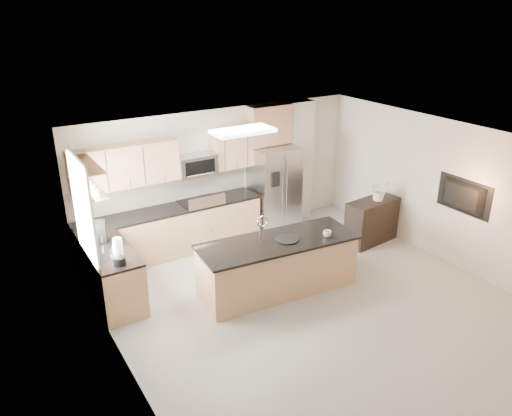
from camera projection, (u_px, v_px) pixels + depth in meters
floor at (317, 307)px, 7.91m from camera, size 6.50×6.50×0.00m
ceiling at (325, 148)px, 6.92m from camera, size 6.00×6.50×0.02m
wall_back at (220, 174)px, 9.98m from camera, size 6.00×0.02×2.60m
wall_left at (123, 288)px, 5.97m from camera, size 0.02×6.50×2.60m
wall_right at (454, 195)px, 8.86m from camera, size 0.02×6.50×2.60m
back_counter at (171, 230)px, 9.45m from camera, size 3.55×0.66×1.44m
left_counter at (112, 276)px, 7.90m from camera, size 0.66×1.50×0.92m
range at (201, 223)px, 9.74m from camera, size 0.76×0.64×1.14m
upper_cabinets at (159, 160)px, 9.02m from camera, size 3.50×0.33×0.75m
microwave at (196, 165)px, 9.40m from camera, size 0.76×0.40×0.40m
refrigerator at (274, 189)px, 10.35m from camera, size 0.92×0.78×1.78m
partition_column at (298, 161)px, 10.74m from camera, size 0.60×0.30×2.60m
window at (83, 210)px, 7.31m from camera, size 0.04×1.15×1.65m
shelf_lower at (87, 188)px, 7.33m from camera, size 0.30×1.20×0.04m
shelf_upper at (84, 163)px, 7.19m from camera, size 0.30×1.20×0.04m
ceiling_fixture at (243, 131)px, 8.00m from camera, size 1.00×0.50×0.06m
island at (277, 265)px, 8.23m from camera, size 2.70×1.18×1.33m
credenza at (372, 221)px, 9.92m from camera, size 1.16×0.59×0.89m
cup at (327, 234)px, 8.17m from camera, size 0.16×0.16×0.11m
platter at (287, 239)px, 8.08m from camera, size 0.45×0.45×0.02m
blender at (119, 253)px, 7.22m from camera, size 0.18×0.18×0.42m
kettle at (114, 247)px, 7.60m from camera, size 0.19×0.19×0.23m
coffee_maker at (100, 232)px, 7.94m from camera, size 0.23×0.26×0.34m
bowl at (77, 153)px, 7.45m from camera, size 0.49×0.49×0.09m
flower_vase at (380, 185)px, 9.64m from camera, size 0.61×0.54×0.65m
television at (461, 197)px, 8.64m from camera, size 0.14×1.08×0.62m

